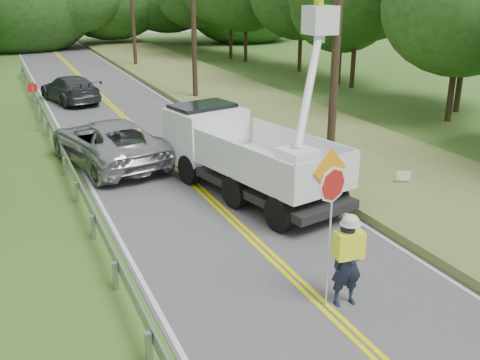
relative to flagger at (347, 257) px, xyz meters
name	(u,v)px	position (x,y,z in m)	size (l,w,h in m)	color
ground	(359,340)	(-0.49, -1.27, -1.19)	(140.00, 140.00, 0.00)	#3E5D1D
road	(163,155)	(-0.49, 12.73, -1.18)	(7.20, 96.00, 0.03)	#4C4C4E
guardrail	(60,147)	(-4.51, 13.64, -0.64)	(0.18, 48.00, 0.77)	#979B9E
utility_poles	(242,18)	(4.51, 15.75, 4.08)	(1.60, 43.30, 10.00)	black
tall_grass_verge	(309,134)	(6.61, 12.73, -1.04)	(7.00, 96.00, 0.30)	brown
flagger	(347,257)	(0.00, 0.00, 0.00)	(1.23, 0.57, 3.30)	#191E33
bucket_truck	(238,141)	(0.91, 8.06, 0.45)	(5.39, 7.93, 7.30)	black
suv_silver	(108,142)	(-2.79, 12.35, -0.27)	(2.99, 6.48, 1.80)	#ADADB4
suv_darkgrey	(70,89)	(-2.49, 25.37, -0.38)	(2.21, 5.43, 1.58)	#393C42
stop_sign_permanent	(34,100)	(-4.96, 18.92, 0.38)	(0.51, 0.06, 2.39)	#979B9E
yard_sign	(403,177)	(5.95, 5.28, -0.69)	(0.45, 0.23, 0.70)	white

